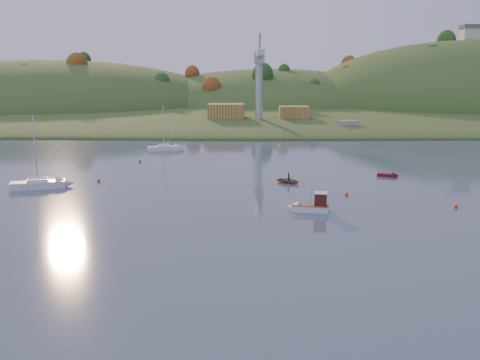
{
  "coord_description": "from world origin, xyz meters",
  "views": [
    {
      "loc": [
        -2.68,
        -42.14,
        17.14
      ],
      "look_at": [
        -3.14,
        31.71,
        2.01
      ],
      "focal_mm": 40.0,
      "sensor_mm": 36.0,
      "label": 1
    }
  ],
  "objects_px": {
    "sailboat_near": "(38,184)",
    "fishing_boat": "(308,206)",
    "sailboat_far": "(164,148)",
    "red_tender": "(391,175)",
    "canoe": "(289,181)"
  },
  "relations": [
    {
      "from": "fishing_boat",
      "to": "sailboat_near",
      "type": "xyz_separation_m",
      "value": [
        -38.49,
        13.04,
        -0.03
      ]
    },
    {
      "from": "sailboat_near",
      "to": "red_tender",
      "type": "height_order",
      "value": "sailboat_near"
    },
    {
      "from": "fishing_boat",
      "to": "red_tender",
      "type": "bearing_deg",
      "value": -113.44
    },
    {
      "from": "sailboat_near",
      "to": "canoe",
      "type": "xyz_separation_m",
      "value": [
        37.56,
        4.07,
        -0.32
      ]
    },
    {
      "from": "canoe",
      "to": "fishing_boat",
      "type": "bearing_deg",
      "value": -143.84
    },
    {
      "from": "red_tender",
      "to": "sailboat_near",
      "type": "bearing_deg",
      "value": -148.44
    },
    {
      "from": "fishing_boat",
      "to": "sailboat_far",
      "type": "xyz_separation_m",
      "value": [
        -25.31,
        51.35,
        -0.08
      ]
    },
    {
      "from": "sailboat_near",
      "to": "fishing_boat",
      "type": "bearing_deg",
      "value": -35.35
    },
    {
      "from": "canoe",
      "to": "sailboat_near",
      "type": "bearing_deg",
      "value": 129.26
    },
    {
      "from": "sailboat_near",
      "to": "red_tender",
      "type": "relative_size",
      "value": 2.91
    },
    {
      "from": "canoe",
      "to": "sailboat_far",
      "type": "bearing_deg",
      "value": 68.53
    },
    {
      "from": "sailboat_far",
      "to": "fishing_boat",
      "type": "bearing_deg",
      "value": -78.12
    },
    {
      "from": "fishing_boat",
      "to": "sailboat_far",
      "type": "bearing_deg",
      "value": -50.88
    },
    {
      "from": "sailboat_far",
      "to": "canoe",
      "type": "relative_size",
      "value": 2.65
    },
    {
      "from": "fishing_boat",
      "to": "sailboat_near",
      "type": "height_order",
      "value": "sailboat_near"
    }
  ]
}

